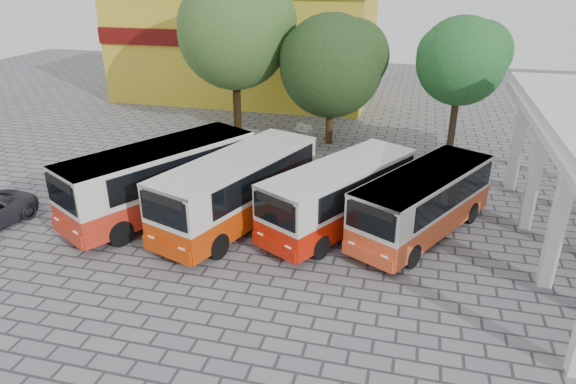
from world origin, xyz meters
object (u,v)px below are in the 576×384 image
(bus_far_left, at_px, (161,176))
(bus_centre_left, at_px, (238,186))
(bus_far_right, at_px, (424,200))
(bus_centre_right, at_px, (340,192))

(bus_far_left, distance_m, bus_centre_left, 3.52)
(bus_far_left, bearing_deg, bus_far_right, 33.50)
(bus_centre_left, relative_size, bus_far_right, 1.09)
(bus_far_left, relative_size, bus_far_right, 1.14)
(bus_centre_left, height_order, bus_far_right, bus_centre_left)
(bus_centre_left, distance_m, bus_far_right, 7.47)
(bus_far_left, height_order, bus_centre_right, bus_far_left)
(bus_far_left, xyz_separation_m, bus_centre_right, (7.65, 0.66, -0.19))
(bus_centre_left, bearing_deg, bus_far_right, 26.09)
(bus_far_left, relative_size, bus_centre_left, 1.05)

